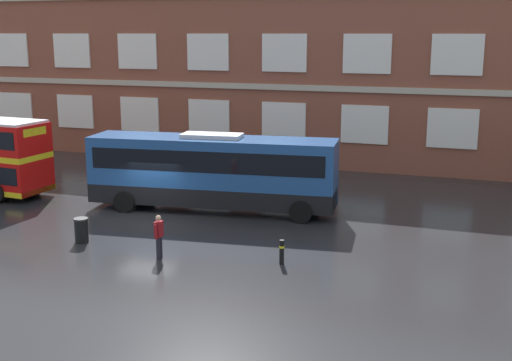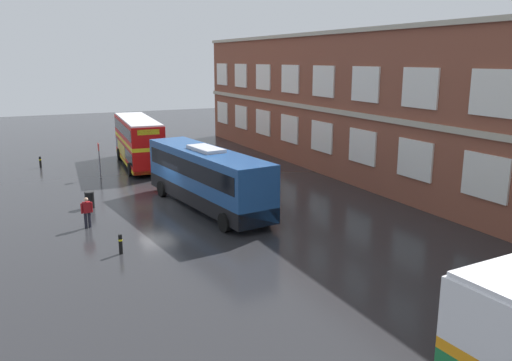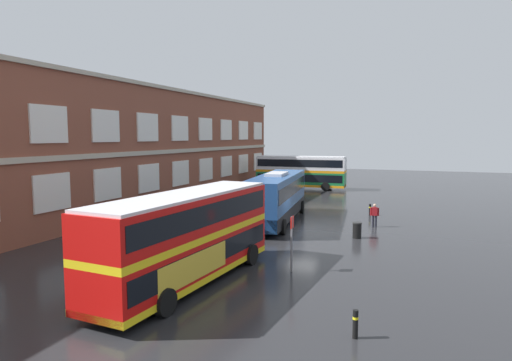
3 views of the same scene
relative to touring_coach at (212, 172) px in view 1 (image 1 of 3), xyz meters
The scene contains 6 objects.
ground_plane 3.05m from the touring_coach, 169.83° to the right, with size 120.00×120.00×0.00m, color #232326.
brick_terminal_building 15.94m from the touring_coach, 89.76° to the left, with size 57.37×8.19×11.03m.
touring_coach is the anchor object (origin of this frame).
waiting_passenger 7.29m from the touring_coach, 83.62° to the right, with size 0.27×0.64×1.70m.
station_litter_bin 7.37m from the touring_coach, 115.86° to the right, with size 0.60×0.60×1.03m.
safety_bollard_west 8.51m from the touring_coach, 49.00° to the right, with size 0.19×0.19×0.95m.
Camera 1 is at (14.85, -26.67, 8.54)m, focal length 46.67 mm.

